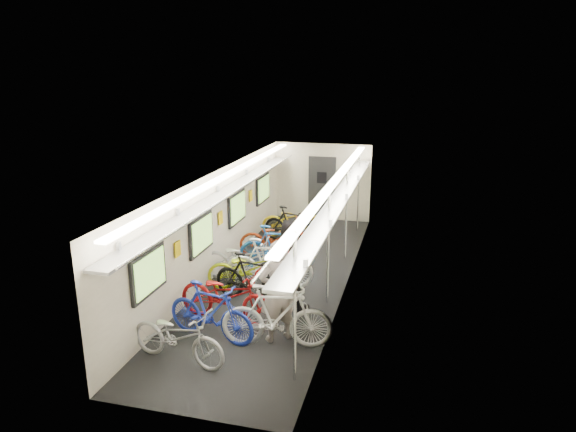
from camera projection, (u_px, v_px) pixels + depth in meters
The scene contains 16 objects.
train_car_shell at pixel (273, 199), 11.98m from camera, with size 10.00×10.00×10.00m.
bicycle_0 at pixel (178, 336), 8.22m from camera, with size 0.61×1.76×0.93m, color #A9A8AC.
bicycle_1 at pixel (211, 312), 8.91m from camera, with size 0.49×1.75×1.05m, color #1C30AD.
bicycle_2 at pixel (227, 296), 9.55m from camera, with size 0.69×1.99×1.04m, color maroon.
bicycle_3 at pixel (252, 278), 10.34m from camera, with size 0.49×1.73×1.04m, color black.
bicycle_4 at pixel (249, 269), 10.98m from camera, with size 0.62×1.78×0.93m, color #B7C612.
bicycle_5 at pixel (269, 264), 10.99m from camera, with size 0.54×1.90×1.14m, color white.
bicycle_6 at pixel (243, 260), 11.41m from camera, with size 0.67×1.91×1.00m, color #B6B4BA.
bicycle_7 at pixel (277, 247), 12.07m from camera, with size 0.51×1.82×1.09m, color #1A55A1.
bicycle_8 at pixel (277, 238), 12.93m from camera, with size 0.66×1.89×0.99m, color maroon.
bicycle_9 at pixel (292, 226), 13.86m from camera, with size 0.48×1.71×1.03m, color black.
bicycle_10 at pixel (294, 220), 14.48m from camera, with size 0.64×1.84×0.97m, color yellow.
bicycle_11 at pixel (277, 316), 8.65m from camera, with size 0.53×1.89×1.14m, color silver.
passenger_near at pixel (278, 291), 8.80m from camera, with size 0.67×0.44×1.84m, color gray.
passenger_mid at pixel (288, 264), 10.05m from camera, with size 0.88×0.69×1.81m, color black.
backpack at pixel (281, 257), 9.37m from camera, with size 0.26×0.14×0.38m, color #AB1311.
Camera 1 is at (2.86, -10.46, 4.58)m, focal length 32.00 mm.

